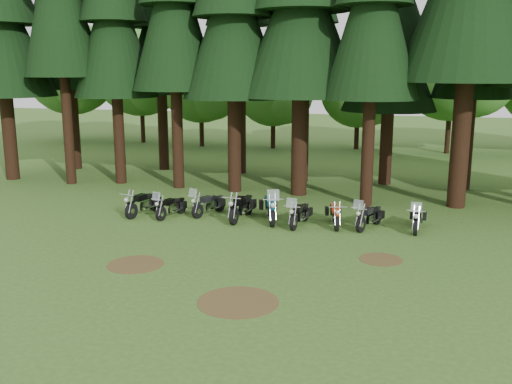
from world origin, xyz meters
TOP-DOWN VIEW (x-y plane):
  - ground at (0.00, 0.00)m, footprint 120.00×120.00m
  - pine_back_1 at (-9.26, 14.35)m, footprint 4.52×4.52m
  - pine_back_2 at (-4.38, 14.40)m, footprint 4.85×4.85m
  - pine_back_4 at (4.04, 13.25)m, footprint 4.94×4.94m
  - decid_0 at (-22.10, 25.26)m, footprint 8.00×7.78m
  - decid_1 at (-15.99, 25.76)m, footprint 7.91×7.69m
  - decid_2 at (-10.43, 24.78)m, footprint 6.72×6.53m
  - decid_3 at (-4.71, 25.13)m, footprint 6.12×5.95m
  - decid_4 at (1.58, 26.32)m, footprint 5.93×5.76m
  - decid_5 at (8.29, 25.71)m, footprint 8.45×8.21m
  - dirt_patch_0 at (-3.00, -2.00)m, footprint 1.80×1.80m
  - dirt_patch_1 at (4.50, 0.50)m, footprint 1.40×1.40m
  - dirt_patch_2 at (1.00, -4.00)m, footprint 2.20×2.20m
  - motorcycle_0 at (-5.54, 3.83)m, footprint 0.64×2.21m
  - motorcycle_1 at (-4.25, 3.77)m, footprint 0.73×1.98m
  - motorcycle_2 at (-2.86, 4.53)m, footprint 0.99×2.02m
  - motorcycle_3 at (-1.31, 4.15)m, footprint 0.41×2.41m
  - motorcycle_4 at (-0.11, 4.19)m, footprint 1.13×2.43m
  - motorcycle_5 at (1.17, 3.83)m, footprint 0.55×2.12m
  - motorcycle_6 at (2.51, 4.17)m, footprint 0.63×2.06m
  - motorcycle_7 at (3.85, 4.18)m, footprint 1.01×2.03m
  - motorcycle_8 at (5.65, 4.35)m, footprint 0.46×2.12m

SIDE VIEW (x-z plane):
  - ground at x=0.00m, z-range 0.00..0.00m
  - dirt_patch_0 at x=-3.00m, z-range 0.00..0.01m
  - dirt_patch_1 at x=4.50m, z-range 0.00..0.01m
  - dirt_patch_2 at x=1.00m, z-range 0.00..0.01m
  - motorcycle_1 at x=-4.25m, z-range -0.21..1.04m
  - motorcycle_6 at x=2.51m, z-range 0.01..0.86m
  - motorcycle_2 at x=-2.86m, z-range -0.22..1.09m
  - motorcycle_7 at x=3.85m, z-range -0.22..1.10m
  - motorcycle_8 at x=5.65m, z-range -0.22..1.11m
  - motorcycle_5 at x=1.17m, z-range -0.22..1.11m
  - motorcycle_0 at x=-5.54m, z-range 0.01..0.92m
  - motorcycle_3 at x=-1.31m, z-range 0.01..0.99m
  - motorcycle_4 at x=-0.11m, z-range -0.26..1.31m
  - decid_4 at x=1.58m, z-range 0.67..8.07m
  - decid_3 at x=-4.71m, z-range 0.69..8.34m
  - decid_2 at x=-10.43m, z-range 0.76..9.15m
  - decid_1 at x=-15.99m, z-range 0.89..10.77m
  - decid_0 at x=-22.10m, z-range 0.90..10.90m
  - decid_5 at x=8.29m, z-range 0.95..11.51m
  - pine_back_4 at x=4.04m, z-range 1.36..15.14m
  - pine_back_1 at x=-9.26m, z-range 1.60..17.82m
  - pine_back_2 at x=-4.38m, z-range 1.61..17.91m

